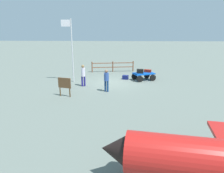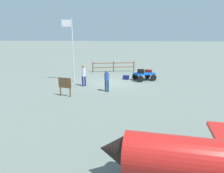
% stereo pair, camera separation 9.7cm
% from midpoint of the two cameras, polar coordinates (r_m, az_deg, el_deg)
% --- Properties ---
extents(ground_plane, '(120.00, 120.00, 0.00)m').
position_cam_midpoint_polar(ground_plane, '(18.30, -0.03, 1.07)').
color(ground_plane, slate).
extents(luggage_cart, '(2.19, 1.83, 0.67)m').
position_cam_midpoint_polar(luggage_cart, '(19.27, 8.40, 3.10)').
color(luggage_cart, blue).
rests_on(luggage_cart, ground).
extents(suitcase_dark, '(0.63, 0.41, 0.38)m').
position_cam_midpoint_polar(suitcase_dark, '(19.00, 7.52, 4.15)').
color(suitcase_dark, black).
rests_on(suitcase_dark, luggage_cart).
extents(suitcase_navy, '(0.70, 0.47, 0.24)m').
position_cam_midpoint_polar(suitcase_navy, '(19.61, 9.55, 4.22)').
color(suitcase_navy, maroon).
rests_on(suitcase_navy, luggage_cart).
extents(suitcase_olive, '(0.60, 0.50, 0.37)m').
position_cam_midpoint_polar(suitcase_olive, '(19.50, 3.52, 2.51)').
color(suitcase_olive, navy).
rests_on(suitcase_olive, ground).
extents(worker_lead, '(0.47, 0.47, 1.67)m').
position_cam_midpoint_polar(worker_lead, '(15.47, -1.71, 2.13)').
color(worker_lead, navy).
rests_on(worker_lead, ground).
extents(worker_trailing, '(0.40, 0.40, 1.77)m').
position_cam_midpoint_polar(worker_trailing, '(17.10, -8.03, 3.40)').
color(worker_trailing, navy).
rests_on(worker_trailing, ground).
extents(flagpole, '(0.88, 0.10, 5.37)m').
position_cam_midpoint_polar(flagpole, '(18.47, -11.25, 10.77)').
color(flagpole, silver).
rests_on(flagpole, ground).
extents(signboard, '(0.94, 0.32, 1.33)m').
position_cam_midpoint_polar(signboard, '(14.77, -13.00, 0.56)').
color(signboard, '#4C3319').
rests_on(signboard, ground).
extents(wooden_fence, '(4.54, 0.79, 1.13)m').
position_cam_midpoint_polar(wooden_fence, '(22.76, 0.09, 5.66)').
color(wooden_fence, brown).
rests_on(wooden_fence, ground).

